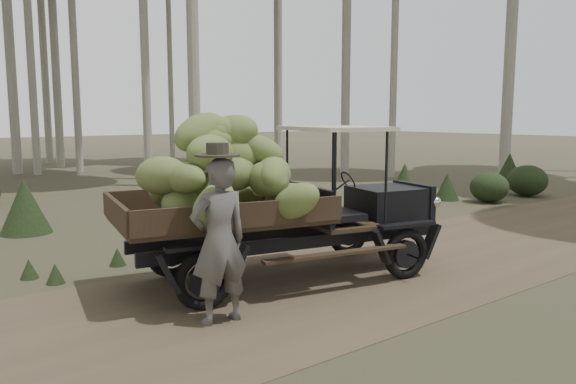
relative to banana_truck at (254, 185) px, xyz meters
name	(u,v)px	position (x,y,z in m)	size (l,w,h in m)	color
ground	(324,282)	(0.84, -0.56, -1.44)	(120.00, 120.00, 0.00)	#473D2B
dirt_track	(324,282)	(0.84, -0.56, -1.43)	(70.00, 4.00, 0.01)	brown
banana_truck	(254,185)	(0.00, 0.00, 0.00)	(5.12, 2.73, 2.56)	black
farmer	(219,239)	(-1.17, -0.99, -0.44)	(0.74, 0.55, 2.11)	#524E4B
undergrowth	(362,225)	(2.42, 0.25, -0.90)	(22.36, 23.73, 1.38)	#233319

